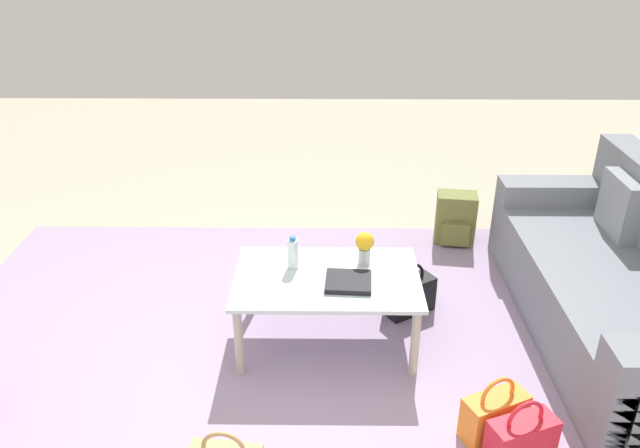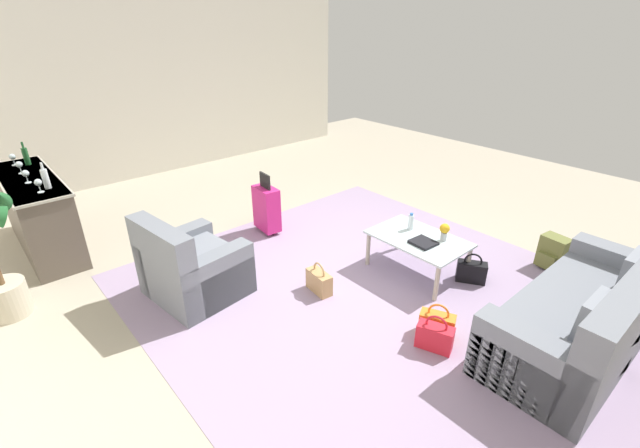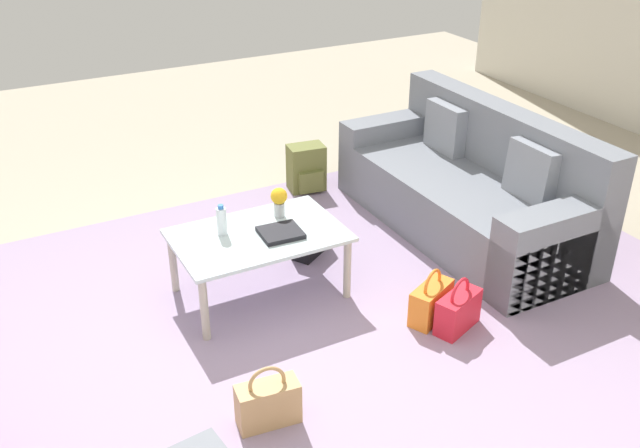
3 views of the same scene
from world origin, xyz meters
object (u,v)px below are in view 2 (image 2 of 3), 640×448
Objects in this scene: coffee_table_book at (423,243)px; suitcase_magenta at (267,208)px; handbag_orange at (437,324)px; wine_glass_left_of_centre at (26,174)px; wine_glass_right_of_centre at (19,165)px; couch at (591,320)px; handbag_red at (435,337)px; wine_bottle_clear at (45,178)px; backpack_olive at (553,253)px; bar_console at (39,213)px; coffee_table at (418,242)px; wine_bottle_green at (26,156)px; wine_glass_leftmost at (38,183)px; handbag_black at (471,271)px; water_bottle at (411,222)px; handbag_tan at (319,281)px; armchair at (190,270)px; wine_glass_rightmost at (12,157)px; flower_vase at (444,231)px.

coffee_table_book is 2.21m from suitcase_magenta.
handbag_orange is (-2.82, 0.06, -0.23)m from suitcase_magenta.
wine_glass_left_of_centre is 1.00× the size of wine_glass_right_of_centre.
couch is 14.01× the size of wine_glass_left_of_centre.
wine_bottle_clear is at bearing 28.38° from handbag_red.
bar_console is at bearing 44.30° from backpack_olive.
wine_glass_left_of_centre is 0.43× the size of handbag_orange.
coffee_table is 5.10m from wine_bottle_green.
bar_console is 12.28× the size of wine_glass_left_of_centre.
handbag_black is at bearing -134.97° from wine_glass_leftmost.
coffee_table_book is 1.19m from handbag_red.
bar_console is (3.30, 3.20, -0.05)m from water_bottle.
wine_bottle_clear is 0.84× the size of handbag_tan.
armchair is at bearing 59.26° from coffee_table.
wine_glass_leftmost reaches higher than coffee_table.
wine_glass_right_of_centre reaches higher than handbag_tan.
couch is 6.07m from wine_glass_left_of_centre.
armchair is 6.60× the size of wine_glass_rightmost.
handbag_red is at bearing -156.33° from wine_glass_rightmost.
handbag_black is (-0.53, -0.31, -0.27)m from coffee_table.
wine_glass_leftmost is 1.00× the size of wine_glass_right_of_centre.
handbag_orange is at bearing 178.81° from suitcase_magenta.
handbag_black is at bearing 64.70° from backpack_olive.
couch reaches higher than backpack_olive.
wine_glass_leftmost is (2.85, 3.08, 0.67)m from coffee_table.
suitcase_magenta is (0.71, -1.47, 0.05)m from armchair.
handbag_orange is at bearing 137.16° from coffee_table.
bar_console reaches higher than suitcase_magenta.
armchair is 3.99× the size of coffee_table_book.
wine_glass_leftmost is at bearing -177.23° from wine_glass_right_of_centre.
handbag_red is (-0.37, 1.22, 0.00)m from handbag_black.
armchair is 6.60× the size of wine_glass_right_of_centre.
backpack_olive is (-3.00, -1.99, -0.16)m from suitcase_magenta.
backpack_olive is at bearing -146.43° from suitcase_magenta.
bar_console is 0.87m from wine_glass_rightmost.
handbag_black is (-2.53, -1.01, -0.23)m from suitcase_magenta.
couch reaches higher than handbag_black.
wine_glass_rightmost is (5.95, 3.23, 0.76)m from couch.
coffee_table_book is 1.25× the size of flower_vase.
handbag_black is at bearing -138.02° from wine_glass_left_of_centre.
wine_bottle_green is 6.69m from backpack_olive.
armchair reaches higher than water_bottle.
armchair is 3.08m from handbag_black.
coffee_table is 2.98× the size of handbag_tan.
backpack_olive is (-0.09, -2.20, 0.06)m from handbag_red.
wine_glass_rightmost is 0.43× the size of handbag_tan.
wine_bottle_clear is at bearing 43.52° from handbag_black.
wine_bottle_clear reaches higher than wine_glass_left_of_centre.
couch is at bearing -176.82° from coffee_table.
handbag_tan is (-1.56, 0.41, -0.23)m from suitcase_magenta.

